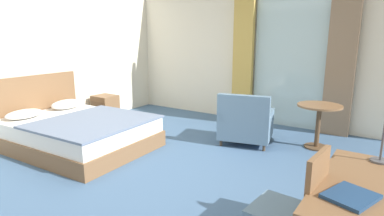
{
  "coord_description": "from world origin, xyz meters",
  "views": [
    {
      "loc": [
        2.52,
        -2.91,
        1.7
      ],
      "look_at": [
        0.27,
        0.48,
        0.77
      ],
      "focal_mm": 29.56,
      "sensor_mm": 36.0,
      "label": 1
    }
  ],
  "objects": [
    {
      "name": "desk_chair",
      "position": [
        2.01,
        -0.78,
        0.51
      ],
      "size": [
        0.5,
        0.46,
        0.94
      ],
      "color": "slate",
      "rests_on": "ground"
    },
    {
      "name": "round_cafe_table",
      "position": [
        1.55,
        2.05,
        0.51
      ],
      "size": [
        0.65,
        0.65,
        0.68
      ],
      "color": "brown",
      "rests_on": "ground"
    },
    {
      "name": "curtain_panel_left",
      "position": [
        -0.13,
        2.92,
        1.36
      ],
      "size": [
        0.41,
        0.1,
        2.73
      ],
      "primitive_type": "cube",
      "color": "tan",
      "rests_on": "ground"
    },
    {
      "name": "writing_desk",
      "position": [
        2.4,
        -0.64,
        0.63
      ],
      "size": [
        0.59,
        1.27,
        0.72
      ],
      "color": "brown",
      "rests_on": "ground"
    },
    {
      "name": "curtain_panel_right",
      "position": [
        1.66,
        2.92,
        1.36
      ],
      "size": [
        0.46,
        0.1,
        2.73
      ],
      "primitive_type": "cube",
      "color": "#897056",
      "rests_on": "ground"
    },
    {
      "name": "closed_book",
      "position": [
        2.35,
        -0.89,
        0.74
      ],
      "size": [
        0.34,
        0.37,
        0.02
      ],
      "primitive_type": "cube",
      "rotation": [
        0.0,
        0.0,
        -0.34
      ],
      "color": "navy",
      "rests_on": "writing_desk"
    },
    {
      "name": "balcony_glass_door",
      "position": [
        0.76,
        3.02,
        1.25
      ],
      "size": [
        1.35,
        0.02,
        2.5
      ],
      "primitive_type": "cube",
      "color": "silver",
      "rests_on": "ground"
    },
    {
      "name": "ground",
      "position": [
        0.0,
        0.0,
        -0.05
      ],
      "size": [
        6.14,
        6.73,
        0.1
      ],
      "primitive_type": "cube",
      "color": "#426084"
    },
    {
      "name": "bed",
      "position": [
        -1.59,
        0.0,
        0.26
      ],
      "size": [
        2.23,
        1.7,
        1.06
      ],
      "color": "brown",
      "rests_on": "ground"
    },
    {
      "name": "wall_back",
      "position": [
        0.0,
        3.1,
        1.42
      ],
      "size": [
        5.74,
        0.12,
        2.84
      ],
      "primitive_type": "cube",
      "color": "silver",
      "rests_on": "ground"
    },
    {
      "name": "nightstand",
      "position": [
        -2.42,
        1.34,
        0.26
      ],
      "size": [
        0.43,
        0.4,
        0.53
      ],
      "color": "brown",
      "rests_on": "ground"
    },
    {
      "name": "wall_left",
      "position": [
        -2.81,
        0.0,
        1.42
      ],
      "size": [
        0.12,
        6.33,
        2.84
      ],
      "primitive_type": "cube",
      "color": "silver",
      "rests_on": "ground"
    },
    {
      "name": "armchair_by_window",
      "position": [
        0.55,
        1.61,
        0.33
      ],
      "size": [
        0.93,
        0.86,
        0.84
      ],
      "color": "slate",
      "rests_on": "ground"
    }
  ]
}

